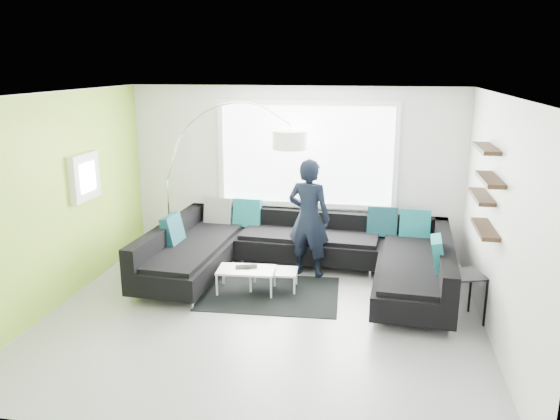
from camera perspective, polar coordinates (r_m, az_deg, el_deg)
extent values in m
plane|color=gray|center=(7.17, -1.71, -10.93)|extent=(5.50, 5.50, 0.00)
cube|color=silver|center=(9.07, 1.51, 4.00)|extent=(5.50, 0.04, 2.80)
cube|color=silver|center=(4.40, -8.72, -8.49)|extent=(5.50, 0.04, 2.80)
cube|color=silver|center=(7.72, -22.18, 0.89)|extent=(0.04, 5.00, 2.80)
cube|color=silver|center=(6.68, 21.94, -1.18)|extent=(0.04, 5.00, 2.80)
cube|color=white|center=(6.45, -1.91, 12.01)|extent=(5.50, 5.00, 0.04)
cube|color=#93C638|center=(7.72, -22.12, 0.89)|extent=(0.01, 5.00, 2.80)
cube|color=white|center=(8.95, 2.76, 5.78)|extent=(2.96, 0.06, 1.68)
cube|color=white|center=(8.14, -19.68, 3.26)|extent=(0.12, 0.66, 0.66)
cube|color=black|center=(6.97, 20.67, 2.14)|extent=(0.20, 1.24, 0.95)
cube|color=black|center=(8.07, 1.99, -6.14)|extent=(4.41, 2.87, 0.45)
cube|color=black|center=(7.93, 2.01, -3.49)|extent=(4.41, 2.87, 0.34)
cube|color=#0C4C51|center=(7.91, 2.02, -3.03)|extent=(3.83, 0.43, 0.47)
cube|color=black|center=(7.79, -1.06, -8.70)|extent=(1.99, 1.50, 0.01)
cube|color=white|center=(7.84, -2.08, -7.22)|extent=(1.07, 0.67, 0.34)
cube|color=black|center=(7.29, 18.52, -8.61)|extent=(0.57, 0.57, 0.62)
imported|color=black|center=(8.17, 3.03, -0.85)|extent=(0.85, 0.73, 1.81)
imported|color=black|center=(7.76, -3.52, -6.05)|extent=(0.42, 0.37, 0.02)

